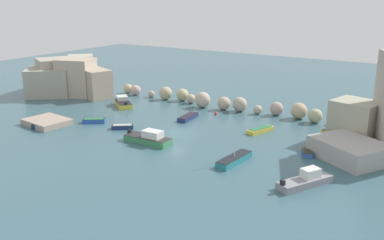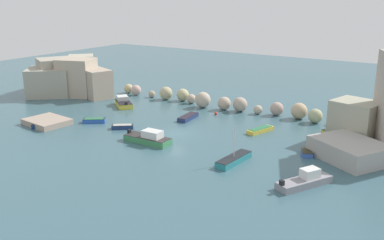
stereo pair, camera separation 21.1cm
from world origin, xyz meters
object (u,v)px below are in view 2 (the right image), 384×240
(moored_boat_5, at_px, (122,127))
(moored_boat_9, at_px, (305,180))
(moored_boat_0, at_px, (149,138))
(channel_buoy, at_px, (216,113))
(stone_dock, at_px, (47,122))
(moored_boat_7, at_px, (94,120))
(moored_boat_10, at_px, (337,131))
(moored_boat_3, at_px, (123,102))
(moored_boat_1, at_px, (234,159))
(moored_boat_6, at_px, (39,123))
(moored_boat_8, at_px, (260,130))
(moored_boat_4, at_px, (188,117))
(moored_boat_2, at_px, (307,153))

(moored_boat_5, xyz_separation_m, moored_boat_9, (27.84, -4.56, 0.24))
(moored_boat_0, bearing_deg, channel_buoy, 86.61)
(stone_dock, xyz_separation_m, channel_buoy, (18.25, 17.65, -0.18))
(stone_dock, xyz_separation_m, moored_boat_7, (5.09, 4.37, -0.08))
(moored_boat_5, height_order, moored_boat_10, moored_boat_10)
(moored_boat_3, relative_size, moored_boat_7, 1.59)
(moored_boat_10, bearing_deg, moored_boat_7, -31.57)
(moored_boat_5, bearing_deg, moored_boat_1, 133.78)
(moored_boat_6, xyz_separation_m, moored_boat_9, (39.26, 0.51, 0.22))
(moored_boat_1, distance_m, moored_boat_10, 18.46)
(moored_boat_1, relative_size, moored_boat_5, 1.85)
(channel_buoy, xyz_separation_m, moored_boat_6, (-18.99, -18.43, 0.10))
(stone_dock, xyz_separation_m, moored_boat_8, (27.71, 13.36, -0.11))
(moored_boat_3, height_order, moored_boat_4, moored_boat_3)
(moored_boat_8, relative_size, moored_boat_9, 0.73)
(moored_boat_1, relative_size, moored_boat_2, 2.11)
(moored_boat_10, bearing_deg, moored_boat_1, 12.28)
(moored_boat_7, bearing_deg, moored_boat_4, -175.83)
(moored_boat_2, bearing_deg, moored_boat_1, 115.35)
(moored_boat_0, relative_size, moored_boat_6, 1.53)
(channel_buoy, relative_size, moored_boat_0, 0.07)
(moored_boat_8, bearing_deg, moored_boat_1, -152.87)
(moored_boat_0, height_order, moored_boat_6, moored_boat_0)
(stone_dock, height_order, moored_boat_1, moored_boat_1)
(stone_dock, distance_m, moored_boat_9, 38.52)
(moored_boat_0, height_order, moored_boat_2, moored_boat_0)
(moored_boat_6, distance_m, moored_boat_8, 31.77)
(moored_boat_8, bearing_deg, moored_boat_3, 105.52)
(moored_boat_1, bearing_deg, moored_boat_6, -80.73)
(moored_boat_0, height_order, moored_boat_4, moored_boat_0)
(moored_boat_1, distance_m, moored_boat_4, 18.36)
(channel_buoy, height_order, moored_boat_2, moored_boat_2)
(moored_boat_6, xyz_separation_m, moored_boat_8, (28.45, 14.14, -0.04))
(stone_dock, height_order, moored_boat_3, moored_boat_3)
(moored_boat_4, bearing_deg, moored_boat_7, 124.59)
(moored_boat_0, distance_m, moored_boat_9, 21.06)
(moored_boat_9, bearing_deg, channel_buoy, 76.96)
(moored_boat_8, xyz_separation_m, moored_boat_10, (9.02, 5.09, 0.03))
(stone_dock, xyz_separation_m, moored_boat_10, (36.73, 18.45, -0.08))
(moored_boat_8, relative_size, moored_boat_10, 1.07)
(moored_boat_0, bearing_deg, moored_boat_2, 18.93)
(moored_boat_1, bearing_deg, moored_boat_8, -165.00)
(stone_dock, bearing_deg, moored_boat_4, 40.07)
(moored_boat_0, relative_size, moored_boat_1, 1.11)
(moored_boat_3, xyz_separation_m, moored_boat_8, (25.52, -0.84, -0.30))
(moored_boat_5, bearing_deg, moored_boat_10, 171.05)
(stone_dock, height_order, moored_boat_6, stone_dock)
(stone_dock, xyz_separation_m, moored_boat_3, (2.19, 14.20, 0.18))
(moored_boat_2, xyz_separation_m, moored_boat_6, (-36.68, -8.91, 0.03))
(moored_boat_9, bearing_deg, moored_boat_7, 110.54)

